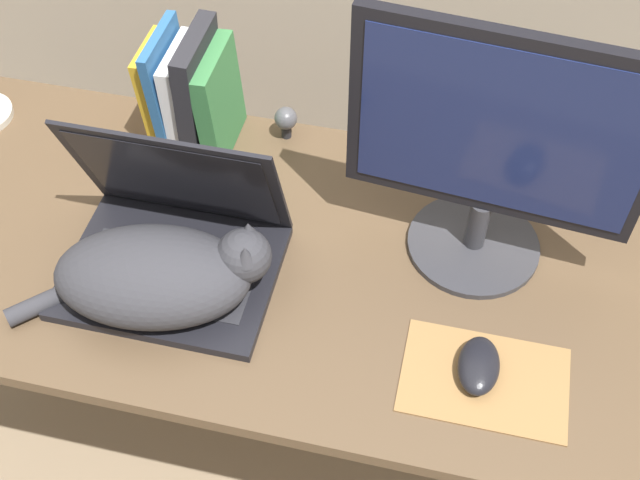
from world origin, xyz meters
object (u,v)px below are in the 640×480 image
laptop (174,244)px  cat (160,275)px  computer_mouse (479,366)px  webcam (286,120)px  external_monitor (495,150)px  book_row (192,95)px

laptop → cat: (0.01, -0.08, 0.02)m
laptop → cat: 0.08m
computer_mouse → webcam: size_ratio=1.52×
external_monitor → webcam: bearing=152.7°
webcam → external_monitor: bearing=-27.3°
cat → external_monitor: size_ratio=0.89×
external_monitor → book_row: (-0.57, 0.16, -0.13)m
laptop → external_monitor: size_ratio=0.76×
laptop → book_row: 0.32m
cat → webcam: bearing=77.4°
external_monitor → computer_mouse: (0.03, -0.26, -0.22)m
laptop → cat: size_ratio=0.86×
laptop → external_monitor: 0.56m
webcam → book_row: bearing=-164.6°
cat → external_monitor: 0.57m
computer_mouse → laptop: bearing=169.1°
laptop → computer_mouse: bearing=-10.9°
book_row → cat: bearing=-79.5°
computer_mouse → book_row: bearing=145.5°
book_row → laptop: bearing=-78.2°
computer_mouse → book_row: book_row is taller
laptop → webcam: bearing=73.5°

